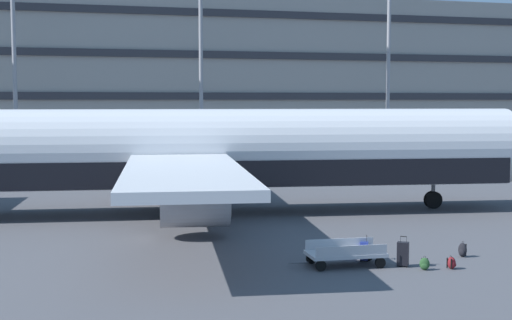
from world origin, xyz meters
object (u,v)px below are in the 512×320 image
backpack_navy (462,250)px  suitcase_red (403,254)px  suitcase_scuffed (364,250)px  baggage_cart (345,253)px  backpack_upright (425,264)px  airliner (190,153)px  backpack_small (452,263)px

backpack_navy → suitcase_red: bearing=-163.9°
suitcase_scuffed → baggage_cart: suitcase_scuffed is taller
backpack_upright → airliner: bearing=112.5°
airliner → backpack_upright: 14.92m
backpack_small → baggage_cart: (-3.27, 1.31, 0.23)m
backpack_navy → backpack_small: backpack_navy is taller
backpack_navy → backpack_upright: backpack_navy is taller
suitcase_scuffed → baggage_cart: size_ratio=0.27×
backpack_upright → baggage_cart: baggage_cart is taller
suitcase_scuffed → backpack_upright: bearing=-53.1°
backpack_navy → backpack_small: size_ratio=1.23×
airliner → baggage_cart: bearing=-75.0°
backpack_small → baggage_cart: 3.53m
suitcase_red → backpack_upright: (0.47, -0.64, -0.24)m
baggage_cart → backpack_navy: bearing=2.5°
suitcase_red → backpack_upright: bearing=-54.0°
airliner → backpack_upright: bearing=-67.5°
airliner → suitcase_scuffed: airliner is taller
backpack_navy → baggage_cart: baggage_cart is taller
suitcase_red → backpack_navy: size_ratio=1.82×
airliner → backpack_small: size_ratio=83.52×
backpack_navy → baggage_cart: size_ratio=0.17×
suitcase_red → suitcase_scuffed: size_ratio=1.15×
airliner → backpack_upright: size_ratio=82.52×
backpack_upright → baggage_cart: bearing=151.9°
airliner → baggage_cart: airliner is taller
backpack_small → baggage_cart: baggage_cart is taller
backpack_small → baggage_cart: size_ratio=0.14×
airliner → backpack_navy: bearing=-57.0°
suitcase_red → suitcase_scuffed: suitcase_red is taller
backpack_navy → backpack_upright: bearing=-147.6°
backpack_navy → baggage_cart: bearing=-177.5°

